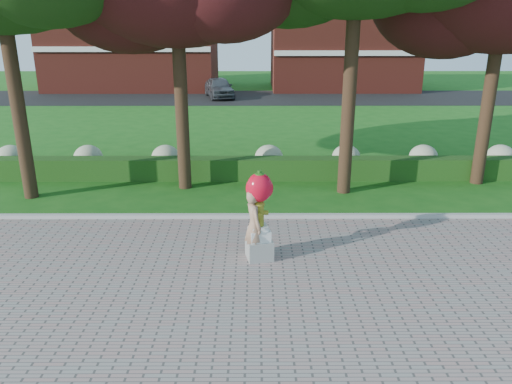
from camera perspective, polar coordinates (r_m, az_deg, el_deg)
ground at (r=12.07m, az=-2.28°, el=-8.45°), size 100.00×100.00×0.00m
walkway at (r=8.70m, az=-3.24°, el=-20.50°), size 40.00×14.00×0.04m
curb at (r=14.77m, az=-1.88°, el=-2.84°), size 40.00×0.18×0.15m
lawn_hedge at (r=18.45m, az=-1.55°, el=2.70°), size 24.00×0.70×0.80m
hydrangea_row at (r=19.37m, az=0.21°, el=3.96°), size 20.10×1.10×0.99m
street at (r=39.11m, az=-0.84°, el=10.75°), size 50.00×8.00×0.02m
building_left at (r=45.96m, az=-13.85°, el=15.82°), size 14.00×8.00×7.00m
building_right at (r=45.41m, az=9.76°, el=15.67°), size 12.00×8.00×6.40m
hydrant_sculpture at (r=11.88m, az=0.40°, el=-2.41°), size 0.71×0.71×2.23m
woman at (r=11.95m, az=-0.23°, el=-3.83°), size 0.60×0.74×1.77m
parked_car at (r=39.07m, az=-4.23°, el=11.84°), size 2.85×4.81×1.54m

